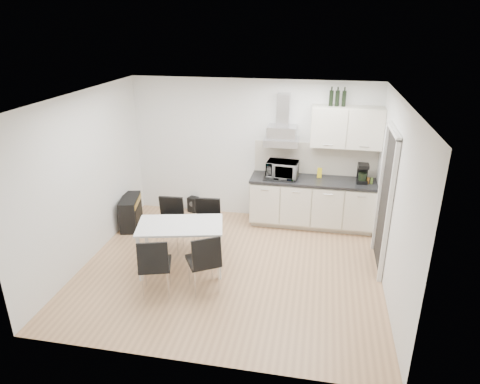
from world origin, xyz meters
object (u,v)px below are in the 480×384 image
(chair_near_left, at_px, (155,265))
(chair_near_right, at_px, (203,261))
(chair_far_left, at_px, (169,226))
(chair_far_right, at_px, (207,228))
(kitchenette, at_px, (315,183))
(dining_table, at_px, (180,230))
(floor_speaker, at_px, (193,204))
(guitar_amp, at_px, (131,212))

(chair_near_left, xyz_separation_m, chair_near_right, (0.62, 0.22, 0.00))
(chair_far_left, distance_m, chair_far_right, 0.61)
(kitchenette, relative_size, chair_far_left, 2.86)
(kitchenette, xyz_separation_m, chair_far_left, (-2.28, -1.38, -0.39))
(dining_table, height_order, chair_near_right, chair_near_right)
(chair_far_left, bearing_deg, kitchenette, -152.26)
(chair_near_left, relative_size, floor_speaker, 2.92)
(guitar_amp, bearing_deg, chair_far_left, -48.01)
(chair_near_right, bearing_deg, kitchenette, 27.06)
(dining_table, distance_m, chair_far_right, 0.65)
(dining_table, xyz_separation_m, chair_near_left, (-0.15, -0.66, -0.22))
(kitchenette, height_order, guitar_amp, kitchenette)
(dining_table, relative_size, chair_near_right, 1.56)
(chair_near_left, relative_size, chair_near_right, 1.00)
(chair_far_left, bearing_deg, floor_speaker, -90.81)
(chair_far_right, distance_m, chair_near_right, 1.04)
(kitchenette, xyz_separation_m, chair_near_left, (-2.06, -2.55, -0.39))
(dining_table, distance_m, floor_speaker, 2.16)
(floor_speaker, bearing_deg, chair_far_right, -47.68)
(guitar_amp, relative_size, floor_speaker, 2.44)
(dining_table, height_order, chair_near_left, chair_near_left)
(dining_table, height_order, floor_speaker, dining_table)
(kitchenette, xyz_separation_m, chair_far_right, (-1.67, -1.32, -0.39))
(kitchenette, relative_size, dining_table, 1.84)
(chair_far_left, bearing_deg, chair_far_right, -178.09)
(chair_near_right, bearing_deg, chair_far_right, 71.30)
(chair_far_left, xyz_separation_m, chair_near_left, (0.22, -1.17, 0.00))
(guitar_amp, bearing_deg, floor_speaker, 29.43)
(chair_far_right, height_order, chair_near_right, same)
(chair_near_left, xyz_separation_m, guitar_amp, (-1.21, 1.86, -0.15))
(floor_speaker, bearing_deg, chair_far_left, -69.68)
(chair_near_left, distance_m, floor_speaker, 2.74)
(kitchenette, relative_size, chair_far_right, 2.86)
(chair_far_left, bearing_deg, dining_table, 122.41)
(chair_far_right, relative_size, floor_speaker, 2.92)
(dining_table, relative_size, chair_far_left, 1.56)
(guitar_amp, xyz_separation_m, floor_speaker, (0.92, 0.85, -0.14))
(chair_far_left, height_order, floor_speaker, chair_far_left)
(chair_near_right, height_order, floor_speaker, chair_near_right)
(chair_far_right, distance_m, chair_near_left, 1.29)
(dining_table, xyz_separation_m, chair_far_right, (0.24, 0.57, -0.22))
(dining_table, distance_m, chair_near_left, 0.71)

